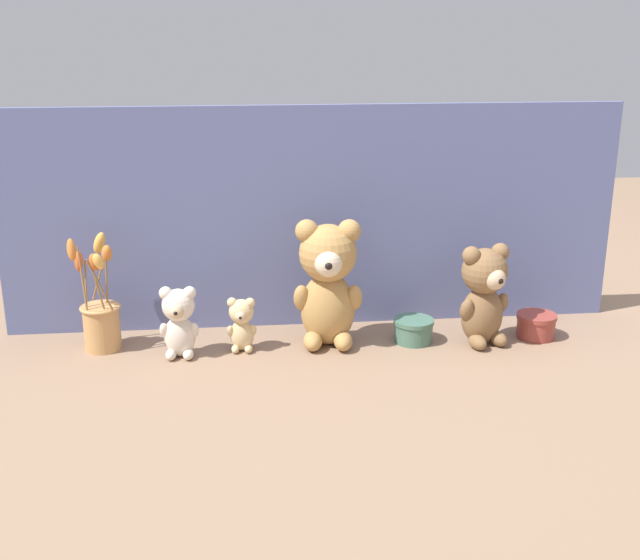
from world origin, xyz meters
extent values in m
plane|color=#8E7056|center=(0.00, 0.00, 0.00)|extent=(4.00, 4.00, 0.00)
cube|color=slate|center=(0.00, 0.17, 0.28)|extent=(1.54, 0.02, 0.56)
ellipsoid|color=tan|center=(0.02, 0.02, 0.09)|extent=(0.14, 0.12, 0.18)
sphere|color=tan|center=(0.02, 0.02, 0.23)|extent=(0.14, 0.14, 0.14)
sphere|color=beige|center=(0.01, -0.03, 0.22)|extent=(0.07, 0.07, 0.07)
sphere|color=black|center=(0.01, -0.06, 0.22)|extent=(0.02, 0.02, 0.02)
sphere|color=tan|center=(0.07, 0.02, 0.28)|extent=(0.06, 0.06, 0.06)
sphere|color=tan|center=(-0.03, 0.03, 0.28)|extent=(0.06, 0.06, 0.06)
ellipsoid|color=tan|center=(0.08, 0.01, 0.12)|extent=(0.04, 0.06, 0.08)
ellipsoid|color=tan|center=(-0.04, 0.02, 0.12)|extent=(0.04, 0.06, 0.08)
ellipsoid|color=tan|center=(0.05, -0.02, 0.02)|extent=(0.05, 0.08, 0.04)
ellipsoid|color=tan|center=(-0.02, -0.01, 0.02)|extent=(0.05, 0.08, 0.04)
ellipsoid|color=olive|center=(0.39, -0.01, 0.07)|extent=(0.13, 0.11, 0.14)
sphere|color=olive|center=(0.39, -0.01, 0.18)|extent=(0.11, 0.11, 0.11)
sphere|color=#D1B289|center=(0.40, -0.05, 0.18)|extent=(0.05, 0.05, 0.05)
sphere|color=black|center=(0.41, -0.07, 0.18)|extent=(0.01, 0.01, 0.01)
sphere|color=olive|center=(0.43, 0.00, 0.23)|extent=(0.04, 0.04, 0.04)
sphere|color=olive|center=(0.35, -0.02, 0.23)|extent=(0.04, 0.04, 0.04)
ellipsoid|color=olive|center=(0.44, 0.00, 0.10)|extent=(0.04, 0.06, 0.06)
ellipsoid|color=olive|center=(0.35, -0.03, 0.10)|extent=(0.04, 0.06, 0.06)
ellipsoid|color=olive|center=(0.43, -0.03, 0.02)|extent=(0.05, 0.07, 0.04)
ellipsoid|color=olive|center=(0.37, -0.05, 0.02)|extent=(0.05, 0.07, 0.04)
ellipsoid|color=beige|center=(-0.33, -0.01, 0.05)|extent=(0.08, 0.06, 0.10)
sphere|color=beige|center=(-0.33, -0.01, 0.13)|extent=(0.08, 0.08, 0.08)
sphere|color=#D1B289|center=(-0.33, -0.04, 0.12)|extent=(0.04, 0.04, 0.04)
sphere|color=black|center=(-0.34, -0.06, 0.12)|extent=(0.01, 0.01, 0.01)
sphere|color=beige|center=(-0.30, -0.02, 0.16)|extent=(0.03, 0.03, 0.03)
sphere|color=beige|center=(-0.36, -0.01, 0.16)|extent=(0.03, 0.03, 0.03)
ellipsoid|color=beige|center=(-0.30, -0.02, 0.07)|extent=(0.02, 0.04, 0.04)
ellipsoid|color=beige|center=(-0.37, -0.02, 0.07)|extent=(0.02, 0.04, 0.04)
ellipsoid|color=beige|center=(-0.31, -0.04, 0.01)|extent=(0.03, 0.04, 0.02)
ellipsoid|color=beige|center=(-0.35, -0.03, 0.01)|extent=(0.03, 0.04, 0.02)
ellipsoid|color=#DBBC84|center=(-0.19, 0.01, 0.04)|extent=(0.06, 0.05, 0.08)
sphere|color=#DBBC84|center=(-0.19, 0.01, 0.10)|extent=(0.06, 0.06, 0.06)
sphere|color=#D1B289|center=(-0.19, -0.02, 0.09)|extent=(0.03, 0.03, 0.03)
sphere|color=black|center=(-0.19, -0.03, 0.09)|extent=(0.01, 0.01, 0.01)
sphere|color=#DBBC84|center=(-0.17, 0.00, 0.12)|extent=(0.02, 0.02, 0.02)
sphere|color=#DBBC84|center=(-0.21, 0.01, 0.12)|extent=(0.02, 0.02, 0.02)
ellipsoid|color=#DBBC84|center=(-0.16, 0.00, 0.05)|extent=(0.02, 0.03, 0.03)
ellipsoid|color=#DBBC84|center=(-0.22, 0.00, 0.05)|extent=(0.02, 0.03, 0.03)
ellipsoid|color=#DBBC84|center=(-0.17, -0.01, 0.01)|extent=(0.02, 0.03, 0.02)
ellipsoid|color=#DBBC84|center=(-0.20, -0.01, 0.01)|extent=(0.02, 0.03, 0.02)
cylinder|color=tan|center=(-0.52, 0.05, 0.06)|extent=(0.09, 0.09, 0.11)
torus|color=tan|center=(-0.52, 0.05, 0.11)|extent=(0.10, 0.10, 0.01)
cylinder|color=olive|center=(-0.51, 0.01, 0.17)|extent=(0.05, 0.02, 0.13)
ellipsoid|color=gold|center=(-0.50, -0.02, 0.24)|extent=(0.04, 0.03, 0.04)
cylinder|color=olive|center=(-0.55, 0.05, 0.16)|extent=(0.01, 0.03, 0.11)
ellipsoid|color=#C65B28|center=(-0.56, 0.05, 0.22)|extent=(0.02, 0.03, 0.05)
cylinder|color=olive|center=(-0.50, 0.06, 0.17)|extent=(0.01, 0.02, 0.12)
ellipsoid|color=orange|center=(-0.50, 0.07, 0.23)|extent=(0.04, 0.04, 0.04)
cylinder|color=olive|center=(-0.52, 0.09, 0.18)|extent=(0.05, 0.00, 0.14)
ellipsoid|color=gold|center=(-0.52, 0.11, 0.25)|extent=(0.04, 0.03, 0.06)
cylinder|color=olive|center=(-0.52, 0.02, 0.17)|extent=(0.03, 0.01, 0.12)
ellipsoid|color=#C65B28|center=(-0.52, 0.01, 0.23)|extent=(0.03, 0.03, 0.04)
cylinder|color=olive|center=(-0.55, 0.03, 0.18)|extent=(0.02, 0.04, 0.14)
ellipsoid|color=orange|center=(-0.57, 0.03, 0.25)|extent=(0.03, 0.04, 0.06)
cylinder|color=#993D33|center=(0.54, 0.01, 0.02)|extent=(0.09, 0.09, 0.05)
cylinder|color=#993D33|center=(0.54, 0.01, 0.05)|extent=(0.10, 0.10, 0.01)
cylinder|color=#47705B|center=(0.23, 0.01, 0.02)|extent=(0.09, 0.09, 0.05)
cylinder|color=#47705B|center=(0.23, 0.01, 0.05)|extent=(0.10, 0.10, 0.01)
camera|label=1|loc=(-0.19, -1.77, 0.75)|focal=45.00mm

